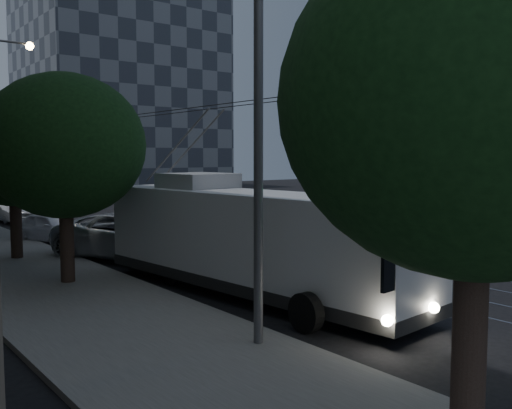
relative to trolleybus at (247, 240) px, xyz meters
The scene contains 13 objects.
ground 3.51m from the trolleybus, 11.12° to the right, with size 120.00×120.00×0.00m, color black.
tram_rails 20.24m from the trolleybus, 74.04° to the left, with size 4.52×90.00×0.02m.
overhead_wires 19.58m from the trolleybus, 95.67° to the left, with size 2.23×90.00×6.00m.
building_distant_right 59.24m from the trolleybus, 68.85° to the left, with size 22.00×18.00×24.00m, color #393F49.
trolleybus is the anchor object (origin of this frame).
pickup_silver 7.44m from the trolleybus, 91.16° to the left, with size 3.07×6.65×1.85m, color #B9BCC1.
car_white_a 13.91m from the trolleybus, 95.18° to the left, with size 1.70×4.22×1.44m, color white.
car_white_b 23.42m from the trolleybus, 89.15° to the left, with size 2.20×5.42×1.57m, color silver.
car_white_c 23.93m from the trolleybus, 91.64° to the left, with size 1.28×3.67×1.21m, color silver.
tree_0 10.52m from the trolleybus, 110.16° to the right, with size 5.06×5.06×7.13m.
tree_1 6.44m from the trolleybus, 131.96° to the left, with size 5.03×5.03×6.70m.
tree_2 10.76m from the trolleybus, 112.09° to the left, with size 3.95×3.95×5.72m.
streetlamp_near 6.50m from the trolleybus, 119.98° to the right, with size 2.47×0.44×10.24m.
Camera 1 is at (-13.14, -12.81, 4.16)m, focal length 40.00 mm.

